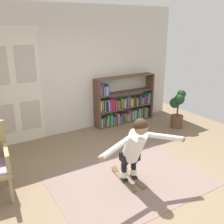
{
  "coord_description": "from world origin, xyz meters",
  "views": [
    {
      "loc": [
        -2.19,
        -2.95,
        2.46
      ],
      "look_at": [
        0.02,
        0.61,
        1.05
      ],
      "focal_mm": 41.83,
      "sensor_mm": 36.0,
      "label": 1
    }
  ],
  "objects_px": {
    "potted_plant": "(177,109)",
    "skis_pair": "(128,177)",
    "bookshelf": "(123,105)",
    "person_skier": "(135,146)"
  },
  "relations": [
    {
      "from": "bookshelf",
      "to": "potted_plant",
      "type": "bearing_deg",
      "value": -47.49
    },
    {
      "from": "potted_plant",
      "to": "skis_pair",
      "type": "height_order",
      "value": "potted_plant"
    },
    {
      "from": "bookshelf",
      "to": "potted_plant",
      "type": "distance_m",
      "value": 1.37
    },
    {
      "from": "potted_plant",
      "to": "person_skier",
      "type": "height_order",
      "value": "person_skier"
    },
    {
      "from": "potted_plant",
      "to": "person_skier",
      "type": "distance_m",
      "value": 2.79
    },
    {
      "from": "bookshelf",
      "to": "person_skier",
      "type": "xyz_separation_m",
      "value": [
        -1.45,
        -2.45,
        0.22
      ]
    },
    {
      "from": "bookshelf",
      "to": "person_skier",
      "type": "relative_size",
      "value": 1.15
    },
    {
      "from": "potted_plant",
      "to": "skis_pair",
      "type": "distance_m",
      "value": 2.71
    },
    {
      "from": "potted_plant",
      "to": "skis_pair",
      "type": "bearing_deg",
      "value": -152.17
    },
    {
      "from": "bookshelf",
      "to": "skis_pair",
      "type": "distance_m",
      "value": 2.71
    }
  ]
}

